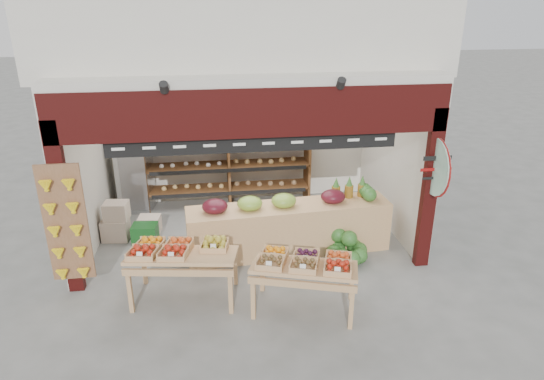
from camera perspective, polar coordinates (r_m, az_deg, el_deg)
The scene contains 11 objects.
ground at distance 8.79m, azimuth -2.56°, elevation -6.41°, with size 60.00×60.00×0.00m, color slate.
shop_structure at distance 9.34m, azimuth -3.98°, elevation 20.38°, with size 6.36×5.12×5.40m.
banana_board at distance 7.51m, azimuth -23.09°, elevation -4.01°, with size 0.60×0.15×1.80m.
gift_sign at distance 7.78m, azimuth 18.68°, elevation 2.59°, with size 0.04×0.93×0.92m.
back_shelving at distance 10.01m, azimuth -5.20°, elevation 4.73°, with size 3.39×0.56×2.06m.
refrigerator at distance 10.29m, azimuth -15.84°, elevation 1.97°, with size 0.62×0.62×1.60m, color silver.
cardboard_stack at distance 9.25m, azimuth -16.39°, elevation -3.97°, with size 1.05×0.76×0.73m.
mid_counter at distance 8.36m, azimuth 1.91°, elevation -4.32°, with size 3.51×0.92×1.09m.
display_table_left at distance 7.14m, azimuth -11.20°, elevation -7.13°, with size 1.64×1.07×0.98m.
display_table_right at distance 6.78m, azimuth 3.89°, elevation -8.66°, with size 1.62×1.20×0.94m.
watermelon_pile at distance 8.33m, azimuth 8.85°, elevation -6.88°, with size 0.72×0.69×0.53m.
Camera 1 is at (-0.65, -7.70, 4.20)m, focal length 32.00 mm.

